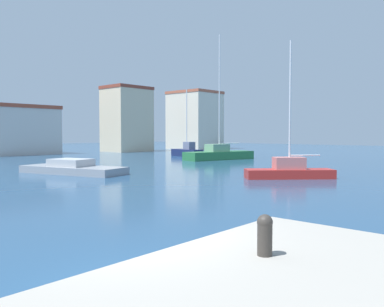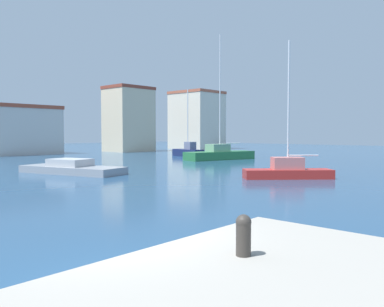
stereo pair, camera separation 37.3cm
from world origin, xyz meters
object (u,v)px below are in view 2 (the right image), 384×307
(sailboat_red_behind_lamppost, at_px, (288,170))
(mooring_bollard, at_px, (243,233))
(sailboat_green_far_left, at_px, (219,154))
(motorboat_grey_outer_mooring, at_px, (72,168))
(sailboat_navy_center_channel, at_px, (188,151))

(sailboat_red_behind_lamppost, bearing_deg, mooring_bollard, -152.87)
(sailboat_green_far_left, distance_m, sailboat_red_behind_lamppost, 18.84)
(mooring_bollard, distance_m, sailboat_red_behind_lamppost, 20.65)
(sailboat_green_far_left, distance_m, motorboat_grey_outer_mooring, 19.34)
(sailboat_red_behind_lamppost, xyz_separation_m, motorboat_grey_outer_mooring, (-7.66, 13.27, -0.17))
(mooring_bollard, relative_size, sailboat_navy_center_channel, 0.07)
(motorboat_grey_outer_mooring, bearing_deg, sailboat_red_behind_lamppost, -59.99)
(mooring_bollard, relative_size, sailboat_red_behind_lamppost, 0.07)
(sailboat_navy_center_channel, bearing_deg, sailboat_green_far_left, -107.66)
(motorboat_grey_outer_mooring, xyz_separation_m, sailboat_navy_center_channel, (21.44, 8.36, 0.28))
(mooring_bollard, relative_size, sailboat_green_far_left, 0.04)
(motorboat_grey_outer_mooring, bearing_deg, sailboat_navy_center_channel, 21.30)
(mooring_bollard, distance_m, motorboat_grey_outer_mooring, 25.09)
(sailboat_green_far_left, distance_m, sailboat_navy_center_channel, 7.12)
(sailboat_navy_center_channel, bearing_deg, motorboat_grey_outer_mooring, -158.70)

